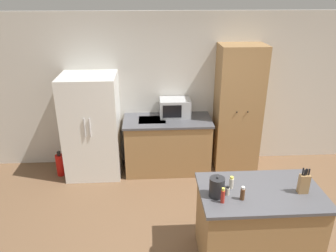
# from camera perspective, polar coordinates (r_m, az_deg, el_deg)

# --- Properties ---
(ground_plane) EXTENTS (14.00, 14.00, 0.00)m
(ground_plane) POSITION_cam_1_polar(r_m,az_deg,el_deg) (4.31, 9.60, -20.42)
(ground_plane) COLOR brown
(wall_back) EXTENTS (7.20, 0.06, 2.60)m
(wall_back) POSITION_cam_1_polar(r_m,az_deg,el_deg) (5.66, 5.47, 6.18)
(wall_back) COLOR beige
(wall_back) RESTS_ON ground_plane
(refrigerator) EXTENTS (0.87, 0.75, 1.69)m
(refrigerator) POSITION_cam_1_polar(r_m,az_deg,el_deg) (5.47, -13.09, -0.04)
(refrigerator) COLOR white
(refrigerator) RESTS_ON ground_plane
(back_counter) EXTENTS (1.45, 0.71, 0.93)m
(back_counter) POSITION_cam_1_polar(r_m,az_deg,el_deg) (5.57, -0.09, -3.23)
(back_counter) COLOR #9E7547
(back_counter) RESTS_ON ground_plane
(pantry_cabinet) EXTENTS (0.73, 0.54, 2.12)m
(pantry_cabinet) POSITION_cam_1_polar(r_m,az_deg,el_deg) (5.60, 12.07, 2.96)
(pantry_cabinet) COLOR #9E7547
(pantry_cabinet) RESTS_ON ground_plane
(kitchen_island) EXTENTS (1.33, 0.83, 0.91)m
(kitchen_island) POSITION_cam_1_polar(r_m,az_deg,el_deg) (4.01, 15.19, -16.18)
(kitchen_island) COLOR #9E7547
(kitchen_island) RESTS_ON ground_plane
(microwave) EXTENTS (0.51, 0.36, 0.30)m
(microwave) POSITION_cam_1_polar(r_m,az_deg,el_deg) (5.47, 1.24, 3.20)
(microwave) COLOR #B2B5B7
(microwave) RESTS_ON back_counter
(knife_block) EXTENTS (0.11, 0.06, 0.30)m
(knife_block) POSITION_cam_1_polar(r_m,az_deg,el_deg) (3.79, 22.58, -9.18)
(knife_block) COLOR #9E7547
(knife_block) RESTS_ON kitchen_island
(spice_bottle_tall_dark) EXTENTS (0.05, 0.05, 0.15)m
(spice_bottle_tall_dark) POSITION_cam_1_polar(r_m,az_deg,el_deg) (3.52, 12.86, -11.40)
(spice_bottle_tall_dark) COLOR #563319
(spice_bottle_tall_dark) RESTS_ON kitchen_island
(spice_bottle_short_red) EXTENTS (0.05, 0.05, 0.14)m
(spice_bottle_short_red) POSITION_cam_1_polar(r_m,az_deg,el_deg) (3.68, 10.98, -9.67)
(spice_bottle_short_red) COLOR beige
(spice_bottle_short_red) RESTS_ON kitchen_island
(spice_bottle_amber_oil) EXTENTS (0.05, 0.05, 0.10)m
(spice_bottle_amber_oil) POSITION_cam_1_polar(r_m,az_deg,el_deg) (3.57, 10.32, -11.05)
(spice_bottle_amber_oil) COLOR beige
(spice_bottle_amber_oil) RESTS_ON kitchen_island
(spice_bottle_green_herb) EXTENTS (0.04, 0.04, 0.17)m
(spice_bottle_green_herb) POSITION_cam_1_polar(r_m,az_deg,el_deg) (3.43, 9.53, -11.90)
(spice_bottle_green_herb) COLOR #B2281E
(spice_bottle_green_herb) RESTS_ON kitchen_island
(kettle) EXTENTS (0.16, 0.16, 0.24)m
(kettle) POSITION_cam_1_polar(r_m,az_deg,el_deg) (3.50, 8.50, -10.47)
(kettle) COLOR #232326
(kettle) RESTS_ON kitchen_island
(fire_extinguisher) EXTENTS (0.14, 0.14, 0.43)m
(fire_extinguisher) POSITION_cam_1_polar(r_m,az_deg,el_deg) (5.81, -18.24, -6.41)
(fire_extinguisher) COLOR red
(fire_extinguisher) RESTS_ON ground_plane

